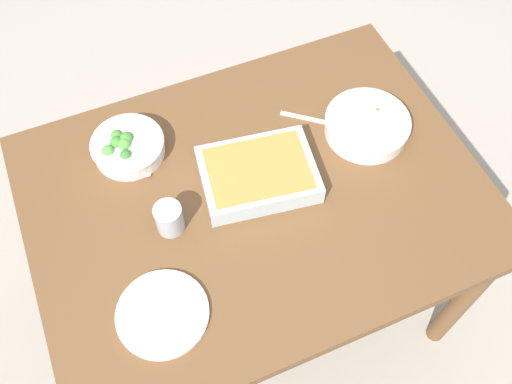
# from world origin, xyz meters

# --- Properties ---
(ground_plane) EXTENTS (6.00, 6.00, 0.00)m
(ground_plane) POSITION_xyz_m (0.00, 0.00, 0.00)
(ground_plane) COLOR #B2A899
(dining_table) EXTENTS (1.20, 0.90, 0.74)m
(dining_table) POSITION_xyz_m (0.00, 0.00, 0.65)
(dining_table) COLOR brown
(dining_table) RESTS_ON ground_plane
(stew_bowl) EXTENTS (0.24, 0.24, 0.06)m
(stew_bowl) POSITION_xyz_m (0.37, 0.06, 0.77)
(stew_bowl) COLOR white
(stew_bowl) RESTS_ON dining_table
(broccoli_bowl) EXTENTS (0.20, 0.20, 0.07)m
(broccoli_bowl) POSITION_xyz_m (-0.27, 0.26, 0.77)
(broccoli_bowl) COLOR white
(broccoli_bowl) RESTS_ON dining_table
(baking_dish) EXTENTS (0.33, 0.26, 0.06)m
(baking_dish) POSITION_xyz_m (0.02, 0.03, 0.77)
(baking_dish) COLOR silver
(baking_dish) RESTS_ON dining_table
(drink_cup) EXTENTS (0.07, 0.07, 0.08)m
(drink_cup) POSITION_xyz_m (-0.24, -0.01, 0.78)
(drink_cup) COLOR #B2BCC6
(drink_cup) RESTS_ON dining_table
(side_plate) EXTENTS (0.22, 0.22, 0.01)m
(side_plate) POSITION_xyz_m (-0.33, -0.23, 0.75)
(side_plate) COLOR white
(side_plate) RESTS_ON dining_table
(spoon_by_stew) EXTENTS (0.15, 0.12, 0.01)m
(spoon_by_stew) POSITION_xyz_m (0.26, 0.15, 0.74)
(spoon_by_stew) COLOR silver
(spoon_by_stew) RESTS_ON dining_table
(spoon_by_broccoli) EXTENTS (0.06, 0.17, 0.01)m
(spoon_by_broccoli) POSITION_xyz_m (-0.26, 0.21, 0.74)
(spoon_by_broccoli) COLOR silver
(spoon_by_broccoli) RESTS_ON dining_table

